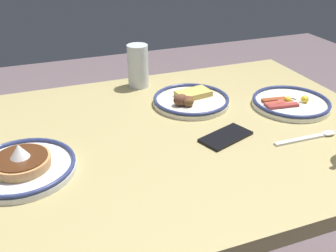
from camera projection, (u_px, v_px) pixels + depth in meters
dining_table at (170, 165)px, 1.13m from camera, size 1.25×0.88×0.73m
plate_near_main at (191, 100)px, 1.23m from camera, size 0.24×0.24×0.05m
plate_center_pancakes at (291, 103)px, 1.22m from camera, size 0.24×0.24×0.04m
plate_far_companion at (22, 166)px, 0.90m from camera, size 0.25×0.25×0.07m
drinking_glass at (138, 68)px, 1.34m from camera, size 0.07×0.07×0.15m
cell_phone at (226, 137)px, 1.04m from camera, size 0.16×0.12×0.01m
tea_spoon at (314, 136)px, 1.04m from camera, size 0.19×0.03×0.01m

